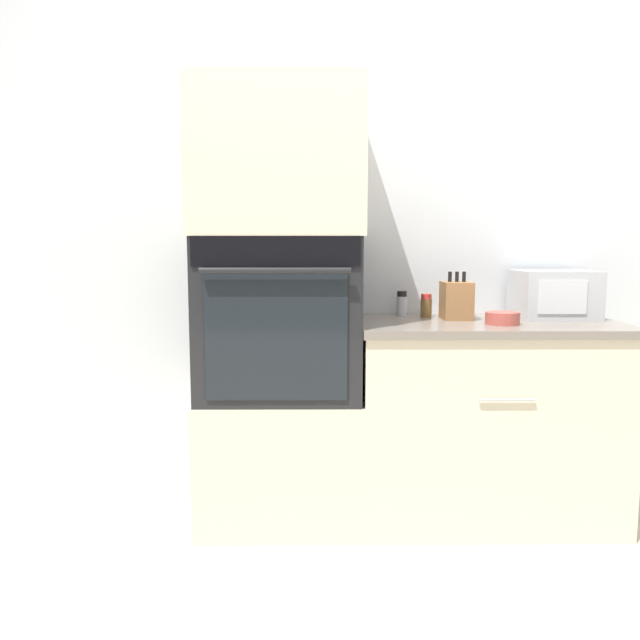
{
  "coord_description": "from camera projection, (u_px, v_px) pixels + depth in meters",
  "views": [
    {
      "loc": [
        -0.19,
        -2.37,
        1.21
      ],
      "look_at": [
        -0.18,
        0.21,
        0.89
      ],
      "focal_mm": 35.0,
      "sensor_mm": 36.0,
      "label": 1
    }
  ],
  "objects": [
    {
      "name": "ground_plane",
      "position": [
        364.0,
        545.0,
        2.5
      ],
      "size": [
        12.0,
        12.0,
        0.0
      ],
      "primitive_type": "plane",
      "color": "beige"
    },
    {
      "name": "wall_back",
      "position": [
        356.0,
        234.0,
        2.97
      ],
      "size": [
        8.0,
        0.05,
        2.5
      ],
      "color": "silver",
      "rests_on": "ground_plane"
    },
    {
      "name": "oven_cabinet_base",
      "position": [
        282.0,
        453.0,
        2.76
      ],
      "size": [
        0.69,
        0.6,
        0.56
      ],
      "color": "beige",
      "rests_on": "ground_plane"
    },
    {
      "name": "wall_oven",
      "position": [
        280.0,
        315.0,
        2.68
      ],
      "size": [
        0.67,
        0.64,
        0.67
      ],
      "color": "black",
      "rests_on": "oven_cabinet_base"
    },
    {
      "name": "oven_cabinet_upper",
      "position": [
        279.0,
        163.0,
        2.61
      ],
      "size": [
        0.69,
        0.6,
        0.61
      ],
      "color": "beige",
      "rests_on": "wall_oven"
    },
    {
      "name": "counter_unit",
      "position": [
        484.0,
        419.0,
        2.75
      ],
      "size": [
        1.12,
        0.63,
        0.87
      ],
      "color": "beige",
      "rests_on": "ground_plane"
    },
    {
      "name": "microwave",
      "position": [
        554.0,
        294.0,
        2.8
      ],
      "size": [
        0.34,
        0.31,
        0.21
      ],
      "color": "#B2B5BA",
      "rests_on": "counter_unit"
    },
    {
      "name": "knife_block",
      "position": [
        456.0,
        300.0,
        2.76
      ],
      "size": [
        0.12,
        0.16,
        0.21
      ],
      "color": "olive",
      "rests_on": "counter_unit"
    },
    {
      "name": "bowl",
      "position": [
        502.0,
        318.0,
        2.59
      ],
      "size": [
        0.14,
        0.14,
        0.05
      ],
      "color": "#B24C42",
      "rests_on": "counter_unit"
    },
    {
      "name": "condiment_jar_near",
      "position": [
        426.0,
        306.0,
        2.84
      ],
      "size": [
        0.05,
        0.05,
        0.11
      ],
      "color": "brown",
      "rests_on": "counter_unit"
    },
    {
      "name": "condiment_jar_mid",
      "position": [
        402.0,
        304.0,
        2.9
      ],
      "size": [
        0.05,
        0.05,
        0.11
      ],
      "color": "silver",
      "rests_on": "counter_unit"
    }
  ]
}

